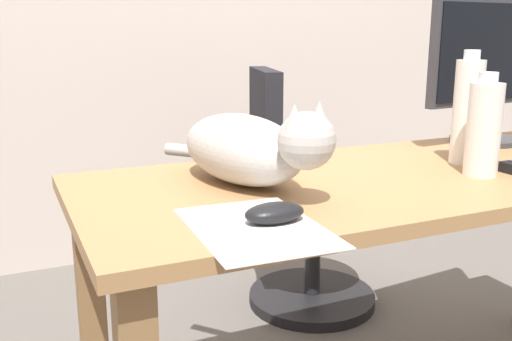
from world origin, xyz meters
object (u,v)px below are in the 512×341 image
(office_chair, at_px, (301,209))
(computer_mouse, at_px, (274,213))
(monitor, at_px, (492,66))
(spray_bottle, at_px, (467,111))
(cat, at_px, (248,148))
(water_bottle, at_px, (484,128))

(office_chair, relative_size, computer_mouse, 8.15)
(monitor, distance_m, spray_bottle, 0.34)
(cat, relative_size, spray_bottle, 2.16)
(office_chair, height_order, monitor, monitor)
(office_chair, bearing_deg, computer_mouse, -121.30)
(monitor, distance_m, computer_mouse, 1.01)
(computer_mouse, relative_size, water_bottle, 0.47)
(office_chair, height_order, spray_bottle, spray_bottle)
(cat, distance_m, spray_bottle, 0.58)
(water_bottle, bearing_deg, monitor, 43.11)
(cat, height_order, computer_mouse, cat)
(office_chair, bearing_deg, spray_bottle, -85.19)
(office_chair, bearing_deg, monitor, -58.92)
(spray_bottle, bearing_deg, monitor, 35.47)
(cat, relative_size, computer_mouse, 5.50)
(monitor, distance_m, water_bottle, 0.45)
(monitor, xyz_separation_m, cat, (-0.84, -0.15, -0.15))
(office_chair, xyz_separation_m, computer_mouse, (-0.58, -0.95, 0.34))
(water_bottle, height_order, spray_bottle, spray_bottle)
(spray_bottle, bearing_deg, cat, 176.64)
(cat, bearing_deg, water_bottle, -15.45)
(computer_mouse, relative_size, spray_bottle, 0.39)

